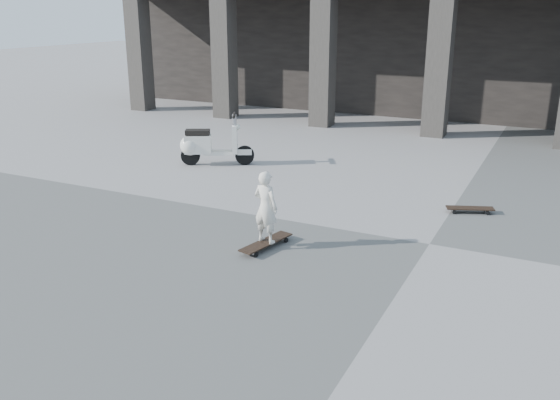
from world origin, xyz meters
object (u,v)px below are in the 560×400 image
at_px(longboard, 266,243).
at_px(scooter, 204,145).
at_px(child, 266,207).
at_px(skateboard_spare, 470,209).

xyz_separation_m(longboard, scooter, (-3.71, 3.96, 0.40)).
height_order(longboard, child, child).
bearing_deg(longboard, child, -167.72).
distance_m(longboard, scooter, 5.44).
xyz_separation_m(skateboard_spare, child, (-2.62, -3.15, 0.60)).
bearing_deg(skateboard_spare, longboard, -150.94).
bearing_deg(skateboard_spare, scooter, 151.55).
xyz_separation_m(child, scooter, (-3.71, 3.96, -0.19)).
height_order(longboard, scooter, scooter).
height_order(child, scooter, child).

